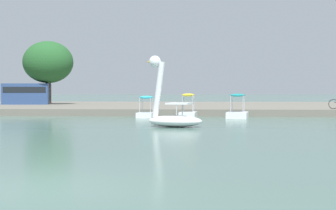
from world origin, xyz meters
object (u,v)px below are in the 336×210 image
at_px(pedal_boat_teal, 237,111).
at_px(tree_broadleaf_right, 48,62).
at_px(swan_boat, 172,113).
at_px(parked_van, 27,93).
at_px(pedal_boat_cyan, 146,111).
at_px(pedal_boat_yellow, 188,111).

distance_m(pedal_boat_teal, tree_broadleaf_right, 21.90).
relative_size(swan_boat, parked_van, 0.79).
bearing_deg(pedal_boat_cyan, tree_broadleaf_right, 127.72).
xyz_separation_m(swan_boat, pedal_boat_cyan, (-2.10, 8.07, -0.23)).
bearing_deg(pedal_boat_yellow, pedal_boat_cyan, -178.15).
relative_size(swan_boat, pedal_boat_cyan, 1.90).
bearing_deg(pedal_boat_yellow, tree_broadleaf_right, 134.33).
bearing_deg(pedal_boat_cyan, pedal_boat_teal, -1.25).
bearing_deg(pedal_boat_cyan, parked_van, 133.20).
bearing_deg(swan_boat, pedal_boat_cyan, 104.61).
distance_m(pedal_boat_yellow, tree_broadleaf_right, 19.50).
bearing_deg(pedal_boat_yellow, swan_boat, -94.25).
bearing_deg(swan_boat, pedal_boat_yellow, 85.75).
relative_size(swan_boat, pedal_boat_teal, 1.40).
bearing_deg(pedal_boat_teal, swan_boat, -115.30).
bearing_deg(pedal_boat_teal, pedal_boat_yellow, 176.08).
height_order(pedal_boat_yellow, pedal_boat_teal, pedal_boat_yellow).
relative_size(pedal_boat_teal, tree_broadleaf_right, 0.42).
distance_m(swan_boat, pedal_boat_teal, 8.79).
bearing_deg(parked_van, pedal_boat_cyan, -46.80).
height_order(swan_boat, pedal_boat_cyan, swan_boat).
bearing_deg(parked_van, swan_boat, -55.64).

